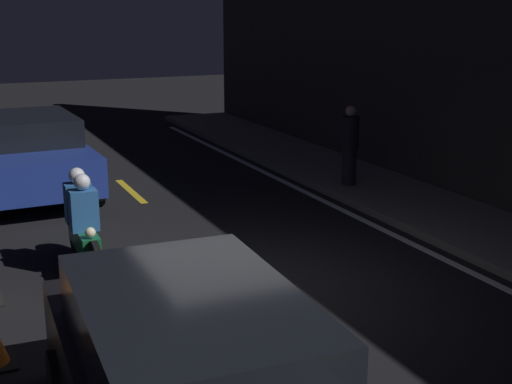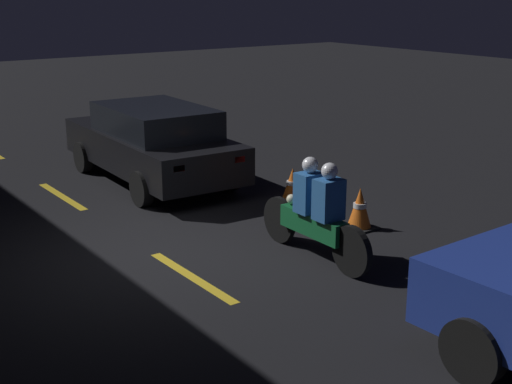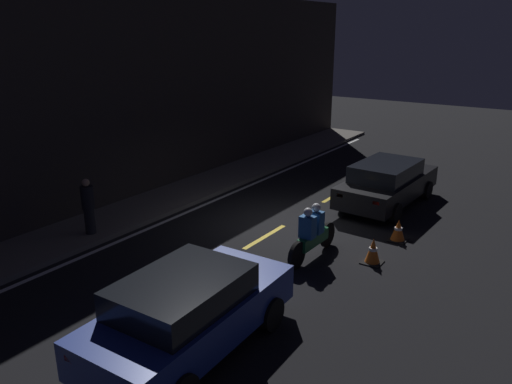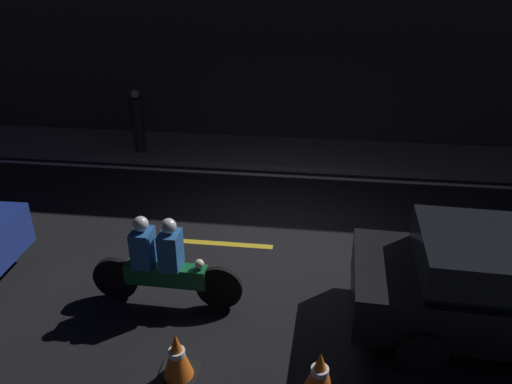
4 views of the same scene
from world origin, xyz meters
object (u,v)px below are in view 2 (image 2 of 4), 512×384
traffic_cone_mid (293,186)px  traffic_cone_near (360,209)px  motorcycle (317,213)px  van_black (153,142)px

traffic_cone_mid → traffic_cone_near: bearing=178.7°
motorcycle → traffic_cone_near: motorcycle is taller
van_black → motorcycle: bearing=-178.9°
motorcycle → traffic_cone_mid: motorcycle is taller
traffic_cone_mid → motorcycle: bearing=148.2°
van_black → traffic_cone_near: van_black is taller
traffic_cone_near → traffic_cone_mid: bearing=-1.3°
motorcycle → traffic_cone_near: bearing=-65.6°
van_black → motorcycle: van_black is taller
traffic_cone_near → traffic_cone_mid: (1.70, -0.04, -0.02)m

